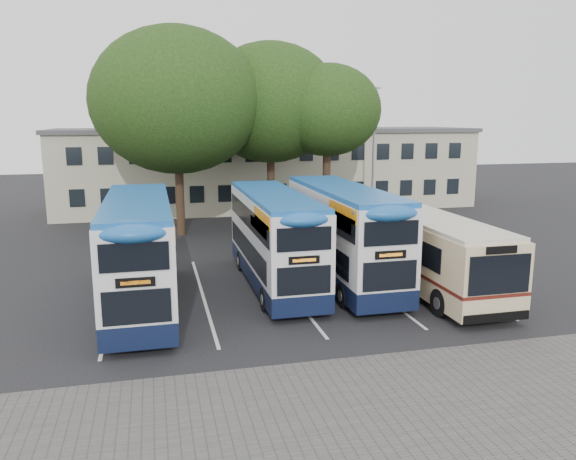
# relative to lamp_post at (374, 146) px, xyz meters

# --- Properties ---
(ground) EXTENTS (120.00, 120.00, 0.00)m
(ground) POSITION_rel_lamp_post_xyz_m (-6.00, -19.97, -5.08)
(ground) COLOR black
(ground) RESTS_ON ground
(paving_strip) EXTENTS (40.00, 6.00, 0.01)m
(paving_strip) POSITION_rel_lamp_post_xyz_m (-8.00, -24.97, -5.08)
(paving_strip) COLOR #595654
(paving_strip) RESTS_ON ground
(bay_lines) EXTENTS (14.12, 11.00, 0.01)m
(bay_lines) POSITION_rel_lamp_post_xyz_m (-9.75, -14.97, -5.08)
(bay_lines) COLOR silver
(bay_lines) RESTS_ON ground
(depot_building) EXTENTS (32.40, 8.40, 6.20)m
(depot_building) POSITION_rel_lamp_post_xyz_m (-6.00, 7.02, -1.93)
(depot_building) COLOR #AEA98C
(depot_building) RESTS_ON ground
(lamp_post) EXTENTS (0.25, 1.05, 9.06)m
(lamp_post) POSITION_rel_lamp_post_xyz_m (0.00, 0.00, 0.00)
(lamp_post) COLOR gray
(lamp_post) RESTS_ON ground
(tree_left) EXTENTS (10.01, 10.01, 12.25)m
(tree_left) POSITION_rel_lamp_post_xyz_m (-13.43, -2.56, 2.90)
(tree_left) COLOR black
(tree_left) RESTS_ON ground
(tree_mid) EXTENTS (8.89, 8.89, 11.72)m
(tree_mid) POSITION_rel_lamp_post_xyz_m (-7.50, -0.98, 2.85)
(tree_mid) COLOR black
(tree_mid) RESTS_ON ground
(tree_right) EXTENTS (6.65, 6.65, 10.30)m
(tree_right) POSITION_rel_lamp_post_xyz_m (-4.31, -2.91, 2.36)
(tree_right) COLOR black
(tree_right) RESTS_ON ground
(bus_dd_left) EXTENTS (2.39, 9.85, 4.10)m
(bus_dd_left) POSITION_rel_lamp_post_xyz_m (-15.61, -15.67, -2.83)
(bus_dd_left) COLOR black
(bus_dd_left) RESTS_ON ground
(bus_dd_mid) EXTENTS (2.31, 9.52, 3.96)m
(bus_dd_mid) POSITION_rel_lamp_post_xyz_m (-10.14, -14.19, -2.90)
(bus_dd_mid) COLOR black
(bus_dd_mid) RESTS_ON ground
(bus_dd_right) EXTENTS (2.41, 9.94, 4.14)m
(bus_dd_right) POSITION_rel_lamp_post_xyz_m (-7.17, -14.36, -2.80)
(bus_dd_right) COLOR black
(bus_dd_right) RESTS_ON ground
(bus_single) EXTENTS (2.62, 10.29, 3.07)m
(bus_single) POSITION_rel_lamp_post_xyz_m (-4.02, -15.81, -3.35)
(bus_single) COLOR beige
(bus_single) RESTS_ON ground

